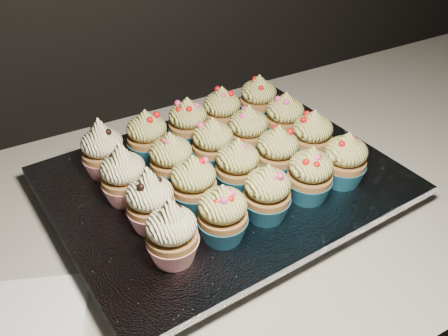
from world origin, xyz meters
TOP-DOWN VIEW (x-y plane):
  - worktop at (0.00, 1.70)m, footprint 2.44×0.64m
  - napkin at (-0.45, 1.61)m, footprint 0.18×0.18m
  - baking_tray at (-0.13, 1.71)m, footprint 0.47×0.37m
  - foil_lining at (-0.13, 1.71)m, footprint 0.51×0.41m
  - cupcake_0 at (-0.27, 1.60)m, footprint 0.06×0.06m
  - cupcake_1 at (-0.20, 1.60)m, footprint 0.06×0.06m
  - cupcake_2 at (-0.13, 1.61)m, footprint 0.06×0.06m
  - cupcake_3 at (-0.05, 1.61)m, footprint 0.06×0.06m
  - cupcake_4 at (0.01, 1.62)m, footprint 0.06×0.06m
  - cupcake_5 at (-0.26, 1.66)m, footprint 0.06×0.06m
  - cupcake_6 at (-0.20, 1.67)m, footprint 0.06×0.06m
  - cupcake_7 at (-0.13, 1.68)m, footprint 0.06×0.06m
  - cupcake_8 at (-0.06, 1.68)m, footprint 0.06×0.06m
  - cupcake_9 at (0.01, 1.69)m, footprint 0.06×0.06m
  - cupcake_10 at (-0.28, 1.73)m, footprint 0.06×0.06m
  - cupcake_11 at (-0.20, 1.74)m, footprint 0.06×0.06m
  - cupcake_12 at (-0.13, 1.74)m, footprint 0.06×0.06m
  - cupcake_13 at (-0.07, 1.75)m, footprint 0.06×0.06m
  - cupcake_14 at (0.00, 1.76)m, footprint 0.06×0.06m
  - cupcake_15 at (-0.28, 1.80)m, footprint 0.06×0.06m
  - cupcake_16 at (-0.21, 1.81)m, footprint 0.06×0.06m
  - cupcake_17 at (-0.14, 1.81)m, footprint 0.06×0.06m
  - cupcake_18 at (-0.08, 1.82)m, footprint 0.06×0.06m
  - cupcake_19 at (-0.00, 1.83)m, footprint 0.06×0.06m

SIDE VIEW (x-z plane):
  - worktop at x=0.00m, z-range 0.86..0.90m
  - napkin at x=-0.45m, z-range 0.90..0.90m
  - baking_tray at x=-0.13m, z-range 0.90..0.92m
  - foil_lining at x=-0.13m, z-range 0.92..0.93m
  - cupcake_1 at x=-0.20m, z-range 0.93..1.01m
  - cupcake_2 at x=-0.13m, z-range 0.93..1.01m
  - cupcake_3 at x=-0.05m, z-range 0.93..1.01m
  - cupcake_4 at x=0.01m, z-range 0.93..1.01m
  - cupcake_6 at x=-0.20m, z-range 0.93..1.01m
  - cupcake_7 at x=-0.13m, z-range 0.93..1.01m
  - cupcake_8 at x=-0.06m, z-range 0.93..1.01m
  - cupcake_9 at x=0.01m, z-range 0.93..1.01m
  - cupcake_11 at x=-0.20m, z-range 0.93..1.01m
  - cupcake_12 at x=-0.13m, z-range 0.93..1.01m
  - cupcake_13 at x=-0.07m, z-range 0.93..1.01m
  - cupcake_14 at x=0.00m, z-range 0.93..1.01m
  - cupcake_16 at x=-0.21m, z-range 0.93..1.01m
  - cupcake_17 at x=-0.14m, z-range 0.93..1.01m
  - cupcake_18 at x=-0.08m, z-range 0.93..1.01m
  - cupcake_19 at x=0.00m, z-range 0.93..1.01m
  - cupcake_0 at x=-0.27m, z-range 0.93..1.02m
  - cupcake_5 at x=-0.26m, z-range 0.93..1.02m
  - cupcake_10 at x=-0.28m, z-range 0.93..1.02m
  - cupcake_15 at x=-0.28m, z-range 0.93..1.02m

